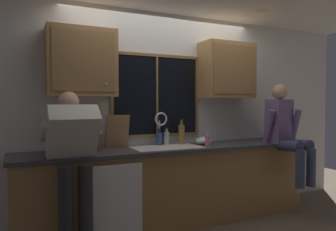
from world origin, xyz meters
TOP-DOWN VIEW (x-y plane):
  - back_wall at (0.00, 0.06)m, footprint 5.88×0.12m
  - ceiling_downlight_right at (1.04, -0.60)m, footprint 0.14×0.14m
  - window_glass at (-0.09, -0.01)m, footprint 1.10×0.02m
  - window_frame_top at (-0.09, -0.02)m, footprint 1.17×0.02m
  - window_frame_bottom at (-0.09, -0.02)m, footprint 1.17×0.02m
  - window_frame_left at (-0.66, -0.02)m, footprint 0.03×0.02m
  - window_frame_right at (0.48, -0.02)m, footprint 0.04×0.02m
  - window_mullion_center at (-0.09, -0.02)m, footprint 0.02×0.02m
  - lower_cabinet_run at (0.00, -0.29)m, footprint 3.48×0.58m
  - countertop at (0.00, -0.31)m, footprint 3.54×0.62m
  - dishwasher_front at (-0.82, -0.61)m, footprint 0.60×0.02m
  - upper_cabinet_left at (-1.03, -0.17)m, footprint 0.72×0.36m
  - upper_cabinet_right at (0.85, -0.17)m, footprint 0.72×0.36m
  - sink at (-0.09, -0.30)m, footprint 0.80×0.46m
  - faucet at (-0.08, -0.12)m, footprint 0.18×0.09m
  - person_standing at (-1.20, -0.61)m, footprint 0.53×0.70m
  - person_sitting_on_counter at (1.47, -0.57)m, footprint 0.54×0.65m
  - knife_block at (-0.91, -0.24)m, footprint 0.12×0.18m
  - cutting_board at (-0.62, -0.09)m, footprint 0.27×0.10m
  - mixing_bowl at (0.42, -0.28)m, footprint 0.20×0.20m
  - soap_dispenser at (0.37, -0.45)m, footprint 0.06×0.07m
  - bottle_green_glass at (-0.10, -0.10)m, footprint 0.07×0.07m
  - bottle_tall_clear at (0.02, -0.06)m, footprint 0.07×0.07m
  - bottle_amber_small at (0.19, -0.14)m, footprint 0.08×0.08m

SIDE VIEW (x-z plane):
  - lower_cabinet_run at x=0.00m, z-range 0.00..0.88m
  - dishwasher_front at x=-0.82m, z-range 0.09..0.83m
  - sink at x=-0.09m, z-range 0.72..0.93m
  - countertop at x=0.00m, z-range 0.88..0.92m
  - person_standing at x=-1.20m, z-range 0.18..1.73m
  - mixing_bowl at x=0.42m, z-range 0.91..1.02m
  - soap_dispenser at x=0.37m, z-range 0.90..1.08m
  - bottle_green_glass at x=-0.10m, z-range 0.90..1.10m
  - bottle_tall_clear at x=0.02m, z-range 0.90..1.11m
  - knife_block at x=-0.91m, z-range 0.87..1.19m
  - window_frame_bottom at x=-0.09m, z-range 1.01..1.05m
  - bottle_amber_small at x=0.19m, z-range 0.89..1.20m
  - person_sitting_on_counter at x=1.47m, z-range 0.47..1.73m
  - cutting_board at x=-0.62m, z-range 0.92..1.30m
  - faucet at x=-0.08m, z-range 0.97..1.37m
  - back_wall at x=0.00m, z-range 0.00..2.55m
  - window_glass at x=-0.09m, z-range 1.05..2.00m
  - window_frame_left at x=-0.66m, z-range 1.05..2.00m
  - window_frame_right at x=0.48m, z-range 1.05..2.00m
  - window_mullion_center at x=-0.09m, z-range 1.05..2.00m
  - upper_cabinet_left at x=-1.03m, z-range 1.50..2.22m
  - upper_cabinet_right at x=0.85m, z-range 1.50..2.22m
  - window_frame_top at x=-0.09m, z-range 2.00..2.04m
  - ceiling_downlight_right at x=1.04m, z-range 2.54..2.55m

